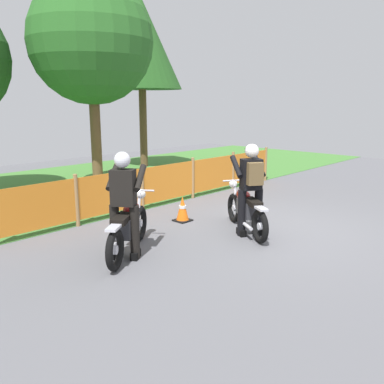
{
  "coord_description": "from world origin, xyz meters",
  "views": [
    {
      "loc": [
        -6.59,
        -4.08,
        2.4
      ],
      "look_at": [
        -1.62,
        0.6,
        0.9
      ],
      "focal_mm": 37.99,
      "sensor_mm": 36.0,
      "label": 1
    }
  ],
  "objects_px": {
    "rider_trailing": "(124,201)",
    "traffic_cone": "(183,209)",
    "motorcycle_trailing": "(129,226)",
    "rider_lead": "(251,185)",
    "motorcycle_lead": "(246,209)"
  },
  "relations": [
    {
      "from": "rider_trailing",
      "to": "motorcycle_trailing",
      "type": "bearing_deg",
      "value": 0.57
    },
    {
      "from": "motorcycle_lead",
      "to": "rider_lead",
      "type": "distance_m",
      "value": 0.55
    },
    {
      "from": "rider_lead",
      "to": "rider_trailing",
      "type": "xyz_separation_m",
      "value": [
        -2.28,
        0.76,
        -0.03
      ]
    },
    {
      "from": "traffic_cone",
      "to": "rider_trailing",
      "type": "bearing_deg",
      "value": -159.47
    },
    {
      "from": "motorcycle_trailing",
      "to": "traffic_cone",
      "type": "height_order",
      "value": "motorcycle_trailing"
    },
    {
      "from": "rider_lead",
      "to": "motorcycle_lead",
      "type": "bearing_deg",
      "value": 0.51
    },
    {
      "from": "motorcycle_trailing",
      "to": "rider_trailing",
      "type": "bearing_deg",
      "value": -179.43
    },
    {
      "from": "rider_trailing",
      "to": "traffic_cone",
      "type": "height_order",
      "value": "rider_trailing"
    },
    {
      "from": "traffic_cone",
      "to": "motorcycle_lead",
      "type": "bearing_deg",
      "value": -76.65
    },
    {
      "from": "motorcycle_lead",
      "to": "rider_trailing",
      "type": "distance_m",
      "value": 2.51
    },
    {
      "from": "rider_trailing",
      "to": "rider_lead",
      "type": "bearing_deg",
      "value": -53.65
    },
    {
      "from": "rider_lead",
      "to": "traffic_cone",
      "type": "height_order",
      "value": "rider_lead"
    },
    {
      "from": "motorcycle_trailing",
      "to": "traffic_cone",
      "type": "xyz_separation_m",
      "value": [
        1.91,
        0.66,
        -0.2
      ]
    },
    {
      "from": "motorcycle_trailing",
      "to": "rider_lead",
      "type": "relative_size",
      "value": 1.0
    },
    {
      "from": "motorcycle_trailing",
      "to": "rider_trailing",
      "type": "height_order",
      "value": "rider_trailing"
    }
  ]
}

